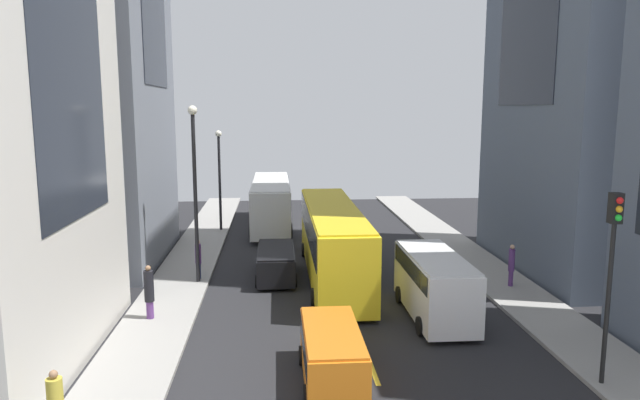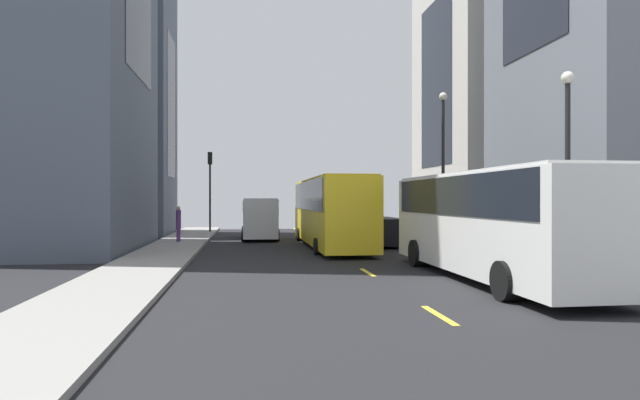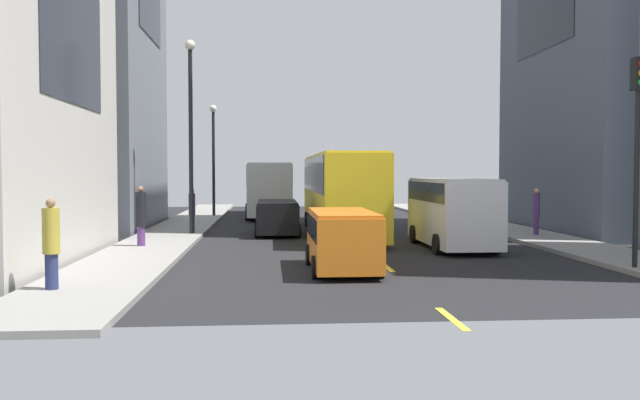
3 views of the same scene
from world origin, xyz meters
TOP-DOWN VIEW (x-y plane):
  - ground_plane at (0.00, 0.00)m, footprint 42.42×42.42m
  - sidewalk_west at (-7.78, 0.00)m, footprint 2.86×44.00m
  - sidewalk_east at (7.78, 0.00)m, footprint 2.86×44.00m
  - lane_stripe_0 at (0.00, -21.00)m, footprint 0.16×2.00m
  - lane_stripe_1 at (0.00, -14.00)m, footprint 0.16×2.00m
  - lane_stripe_2 at (0.00, -7.00)m, footprint 0.16×2.00m
  - lane_stripe_3 at (0.00, 0.00)m, footprint 0.16×2.00m
  - lane_stripe_4 at (0.00, 7.00)m, footprint 0.16×2.00m
  - lane_stripe_5 at (0.00, 14.00)m, footprint 0.16×2.00m
  - lane_stripe_6 at (0.00, 21.00)m, footprint 0.16×2.00m
  - city_bus_white at (-3.42, 9.08)m, footprint 2.80×11.40m
  - streetcar_yellow at (-0.28, -3.38)m, footprint 2.70×13.45m
  - delivery_van_white at (3.27, -9.33)m, footprint 2.25×5.94m
  - car_black_0 at (-3.10, -3.42)m, footprint 1.97×4.66m
  - car_orange_1 at (-1.40, -14.64)m, footprint 1.92×4.39m
  - pedestrian_crossing_mid at (-6.87, -3.70)m, footprint 0.29×0.29m
  - pedestrian_walking_far at (-8.10, -8.98)m, footprint 0.38×0.38m
  - pedestrian_crossing_near at (7.87, -5.98)m, footprint 0.29×0.29m
  - pedestrian_waiting_curb at (-8.43, -17.93)m, footprint 0.38×0.38m
  - traffic_light_near_corner at (6.75, -15.61)m, footprint 0.32×0.44m
  - streetlamp_near at (-6.85, -4.12)m, footprint 0.44×0.44m
  - streetlamp_far at (-6.85, 7.86)m, footprint 0.44×0.44m

SIDE VIEW (x-z plane):
  - ground_plane at x=0.00m, z-range 0.00..0.00m
  - lane_stripe_0 at x=0.00m, z-range 0.00..0.01m
  - lane_stripe_1 at x=0.00m, z-range 0.00..0.01m
  - lane_stripe_2 at x=0.00m, z-range 0.00..0.01m
  - lane_stripe_3 at x=0.00m, z-range 0.00..0.01m
  - lane_stripe_4 at x=0.00m, z-range 0.00..0.01m
  - lane_stripe_5 at x=0.00m, z-range 0.00..0.01m
  - lane_stripe_6 at x=0.00m, z-range 0.00..0.01m
  - sidewalk_west at x=-7.78m, z-range 0.00..0.15m
  - sidewalk_east at x=7.78m, z-range 0.00..0.15m
  - car_black_0 at x=-3.10m, z-range 0.14..1.65m
  - car_orange_1 at x=-1.40m, z-range 0.15..1.87m
  - pedestrian_crossing_mid at x=-6.87m, z-range 0.23..2.18m
  - pedestrian_crossing_near at x=7.87m, z-range 0.22..2.21m
  - pedestrian_waiting_curb at x=-8.43m, z-range 0.21..2.28m
  - pedestrian_walking_far at x=-8.10m, z-range 0.20..2.36m
  - delivery_van_white at x=3.27m, z-range 0.23..2.80m
  - city_bus_white at x=-3.42m, z-range 0.33..3.68m
  - streetcar_yellow at x=-0.28m, z-range 0.33..3.92m
  - traffic_light_near_corner at x=6.75m, z-range 1.29..7.13m
  - streetlamp_far at x=-6.85m, z-range 0.93..7.71m
  - streetlamp_near at x=-6.85m, z-range 0.98..9.36m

